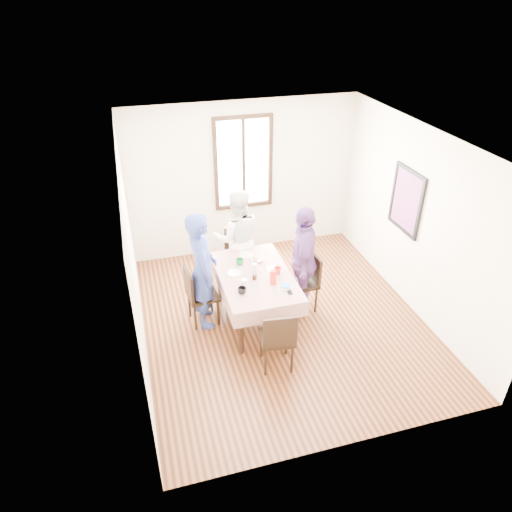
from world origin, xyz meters
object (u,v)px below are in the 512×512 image
Objects in this scene: dining_table at (255,297)px; person_left at (202,270)px; chair_left at (203,295)px; person_far at (238,239)px; chair_far at (238,257)px; person_right at (302,260)px; chair_near at (277,337)px; chair_right at (302,283)px.

dining_table is 0.89m from person_left.
dining_table is at bearing -100.54° from person_left.
person_far is (0.74, 0.86, 0.36)m from chair_left.
chair_left and chair_far have the same top height.
person_far reaches higher than chair_far.
person_left is 1.45m from person_right.
chair_near is at bearing -147.67° from person_left.
chair_right is at bearing 3.57° from dining_table.
person_left is at bearing 169.13° from dining_table.
person_left reaches higher than chair_right.
chair_near reaches higher than dining_table.
chair_near is (-0.74, -1.06, 0.00)m from chair_right.
dining_table is 0.87m from person_right.
chair_right is at bearing 80.73° from chair_left.
person_far is (0.72, 0.86, -0.06)m from person_left.
person_right is at bearing -93.33° from person_left.
chair_far and chair_near have the same top height.
person_left is at bearing 129.03° from chair_near.
person_right is (0.72, -0.97, 0.40)m from chair_far.
person_far reaches higher than dining_table.
dining_table is 1.09m from person_far.
chair_left is 1.15m from chair_far.
person_far is at bearing 97.04° from chair_near.
dining_table is 0.87× the size of person_right.
chair_left is 0.42m from person_left.
person_far is at bearing 99.77° from chair_far.
person_right is (0.72, 0.05, 0.48)m from dining_table.
person_right is at bearing 3.66° from dining_table.
person_right reaches higher than chair_near.
person_right reaches higher than chair_right.
chair_near is at bearing 99.77° from chair_far.
chair_left reaches higher than dining_table.
person_far is at bearing 90.00° from dining_table.
chair_far is at bearing 90.00° from dining_table.
chair_right is 1.52m from person_left.
chair_right is (1.48, -0.09, 0.00)m from chair_left.
chair_far is (-0.74, 0.97, 0.00)m from chair_right.
chair_far is 1.00× the size of chair_near.
chair_far is 0.56× the size of person_far.
chair_right reaches higher than dining_table.
person_right is (0.72, 1.06, 0.40)m from chair_near.
chair_far is at bearing 134.12° from chair_left.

